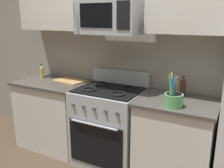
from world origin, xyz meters
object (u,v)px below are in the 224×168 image
Objects in this scene: bottle_soy at (183,87)px; range_oven at (109,125)px; microwave at (110,16)px; utensil_crock at (173,99)px; bottle_oil at (42,72)px; cutting_board at (69,81)px.

range_oven is at bearing -166.03° from bottle_soy.
microwave is 1.11m from utensil_crock.
bottle_soy is 1.91m from bottle_oil.
bottle_oil is at bearing -177.38° from cutting_board.
range_oven is 2.78× the size of cutting_board.
microwave is 2.13× the size of utensil_crock.
microwave is at bearing -167.95° from bottle_soy.
cutting_board is at bearing 2.62° from bottle_oil.
microwave reaches higher than cutting_board.
cutting_board is 0.46m from bottle_oil.
bottle_oil is (-1.11, 0.06, -0.75)m from microwave.
bottle_oil reaches higher than cutting_board.
range_oven reaches higher than cutting_board.
utensil_crock is (0.79, -0.18, 0.51)m from range_oven.
bottle_soy is (1.45, 0.08, 0.09)m from cutting_board.
bottle_soy is (0.79, 0.20, 0.54)m from range_oven.
cutting_board is 2.04× the size of bottle_oil.
range_oven is 1.23m from bottle_oil.
cutting_board is (-1.45, 0.29, -0.07)m from utensil_crock.
bottle_oil reaches higher than range_oven.
range_oven is at bearing -9.67° from cutting_board.
bottle_soy reaches higher than range_oven.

